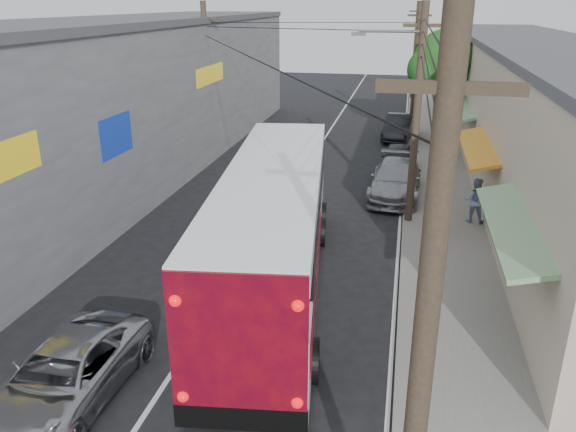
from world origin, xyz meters
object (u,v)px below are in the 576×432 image
(parked_suv, at_px, (396,180))
(parked_car_far, at_px, (399,127))
(parked_car_mid, at_px, (398,159))
(pedestrian_far, at_px, (475,200))
(jeepney, at_px, (65,376))
(pedestrian_near, at_px, (440,212))
(coach_bus, at_px, (274,227))

(parked_suv, xyz_separation_m, parked_car_far, (-0.13, 11.14, -0.01))
(parked_car_mid, height_order, pedestrian_far, pedestrian_far)
(jeepney, bearing_deg, parked_suv, 67.97)
(parked_car_mid, relative_size, pedestrian_near, 2.31)
(pedestrian_near, bearing_deg, parked_car_far, -79.39)
(jeepney, bearing_deg, parked_car_far, 77.45)
(coach_bus, height_order, parked_car_far, coach_bus)
(jeepney, height_order, pedestrian_far, pedestrian_far)
(jeepney, bearing_deg, parked_car_mid, 72.31)
(coach_bus, height_order, parked_suv, coach_bus)
(pedestrian_far, bearing_deg, parked_car_mid, -56.52)
(parked_suv, height_order, pedestrian_far, pedestrian_far)
(parked_car_far, xyz_separation_m, pedestrian_near, (1.81, -15.48, 0.22))
(coach_bus, xyz_separation_m, parked_car_mid, (3.27, 12.99, -1.22))
(parked_car_mid, bearing_deg, coach_bus, -101.01)
(coach_bus, bearing_deg, pedestrian_near, 36.50)
(parked_car_far, bearing_deg, jeepney, -97.49)
(jeepney, xyz_separation_m, parked_car_mid, (6.37, 19.02, 0.01))
(coach_bus, xyz_separation_m, pedestrian_near, (4.95, 4.73, -0.93))
(parked_suv, relative_size, parked_car_mid, 1.34)
(jeepney, relative_size, pedestrian_far, 2.71)
(jeepney, distance_m, parked_suv, 16.40)
(pedestrian_near, bearing_deg, parked_suv, -64.95)
(jeepney, bearing_deg, pedestrian_far, 53.55)
(jeepney, relative_size, parked_car_mid, 1.21)
(jeepney, height_order, parked_suv, parked_suv)
(parked_car_far, bearing_deg, pedestrian_far, -71.46)
(jeepney, height_order, pedestrian_near, pedestrian_near)
(pedestrian_near, bearing_deg, parked_car_mid, -74.56)
(parked_suv, height_order, parked_car_far, parked_suv)
(parked_suv, distance_m, parked_car_mid, 3.91)
(pedestrian_near, distance_m, pedestrian_far, 2.04)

